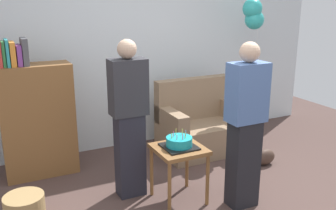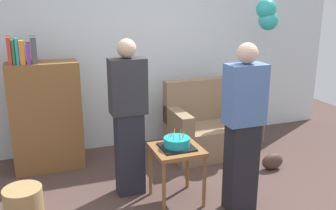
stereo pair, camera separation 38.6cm
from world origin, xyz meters
name	(u,v)px [view 1 (the left image)]	position (x,y,z in m)	size (l,w,h in m)	color
wall_back	(128,48)	(0.00, 2.05, 1.35)	(6.00, 0.10, 2.70)	silver
couch	(200,126)	(0.74, 1.35, 0.34)	(1.10, 0.70, 0.96)	#8C7054
bookshelf	(37,118)	(-1.31, 1.57, 0.68)	(0.80, 0.36, 1.60)	brown
side_table	(179,155)	(-0.14, 0.31, 0.49)	(0.48, 0.48, 0.58)	brown
birthday_cake	(179,143)	(-0.14, 0.31, 0.63)	(0.32, 0.32, 0.17)	black
person_blowing_candles	(129,119)	(-0.53, 0.65, 0.83)	(0.36, 0.22, 1.63)	#23232D
person_holding_cake	(245,126)	(0.39, -0.04, 0.83)	(0.36, 0.22, 1.63)	black
handbag	(265,157)	(1.22, 0.59, 0.10)	(0.28, 0.14, 0.20)	#473328
balloon_bunch	(253,14)	(1.60, 1.46, 1.79)	(0.31, 0.27, 2.00)	silver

